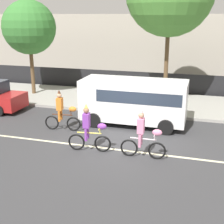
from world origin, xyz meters
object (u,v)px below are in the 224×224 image
object	(u,v)px
parade_cyclist_orange	(62,113)
parade_cyclist_purple	(90,131)
parade_cyclist_pink	(144,137)
parked_van_white	(135,99)

from	to	relation	value
parade_cyclist_orange	parade_cyclist_purple	distance (m)	2.71
parade_cyclist_pink	parked_van_white	xyz separation A→B (m)	(-1.12, 3.61, 0.44)
parade_cyclist_purple	parade_cyclist_pink	world-z (taller)	same
parade_cyclist_purple	parade_cyclist_orange	bearing A→B (deg)	137.58
parade_cyclist_orange	parade_cyclist_purple	size ratio (longest dim) A/B	1.00
parade_cyclist_pink	parked_van_white	distance (m)	3.80
parade_cyclist_purple	parked_van_white	xyz separation A→B (m)	(1.00, 3.60, 0.44)
parade_cyclist_pink	parade_cyclist_purple	bearing A→B (deg)	179.82
parade_cyclist_orange	parade_cyclist_pink	world-z (taller)	same
parade_cyclist_orange	parade_cyclist_purple	world-z (taller)	same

